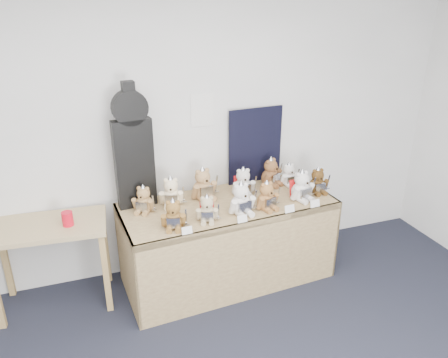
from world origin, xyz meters
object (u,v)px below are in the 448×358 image
object	(u,v)px
red_cup	(68,219)
teddy_front_right	(267,197)
display_table	(231,223)
teddy_back_right	(271,173)
teddy_front_left	(207,210)
teddy_front_far_left	(173,216)
teddy_front_centre	(241,200)
teddy_back_centre_right	(243,183)
side_table	(49,238)
teddy_front_end	(317,182)
teddy_back_end	(289,175)
teddy_back_centre_left	(203,185)
guitar_case	(133,148)
teddy_back_left	(171,193)
teddy_front_far_right	(302,187)

from	to	relation	value
red_cup	teddy_front_right	bearing A→B (deg)	-9.98
display_table	teddy_back_right	distance (m)	0.67
teddy_front_left	teddy_front_far_left	bearing A→B (deg)	-159.78
teddy_front_left	teddy_back_right	distance (m)	0.94
teddy_front_centre	teddy_back_centre_right	xyz separation A→B (m)	(0.15, 0.34, -0.01)
side_table	teddy_front_centre	bearing A→B (deg)	-8.71
display_table	teddy_back_right	size ratio (longest dim) A/B	6.33
teddy_front_far_left	teddy_front_left	bearing A→B (deg)	18.95
teddy_front_centre	teddy_front_end	size ratio (longest dim) A/B	1.16
side_table	teddy_back_end	world-z (taller)	teddy_back_end
teddy_front_centre	teddy_front_right	distance (m)	0.24
teddy_front_end	teddy_front_right	bearing A→B (deg)	-166.33
display_table	teddy_back_centre_left	bearing A→B (deg)	122.98
teddy_front_far_left	teddy_front_centre	world-z (taller)	teddy_front_centre
teddy_front_right	teddy_back_end	xyz separation A→B (m)	(0.41, 0.40, -0.01)
guitar_case	teddy_back_centre_left	distance (m)	0.71
red_cup	teddy_back_centre_left	distance (m)	1.18
display_table	teddy_front_centre	world-z (taller)	teddy_front_centre
teddy_back_left	teddy_front_left	bearing A→B (deg)	-47.71
teddy_front_centre	teddy_back_right	size ratio (longest dim) A/B	1.02
side_table	teddy_back_centre_right	xyz separation A→B (m)	(1.70, -0.03, 0.26)
guitar_case	teddy_back_end	size ratio (longest dim) A/B	4.41
teddy_back_right	guitar_case	bearing A→B (deg)	152.64
teddy_front_far_left	teddy_back_right	size ratio (longest dim) A/B	0.89
teddy_front_far_left	side_table	bearing A→B (deg)	170.81
side_table	teddy_back_centre_right	distance (m)	1.72
display_table	teddy_front_far_left	xyz separation A→B (m)	(-0.56, -0.20, 0.28)
teddy_front_far_right	teddy_back_centre_right	world-z (taller)	teddy_front_far_right
guitar_case	teddy_front_left	xyz separation A→B (m)	(0.49, -0.48, -0.43)
display_table	teddy_front_far_right	size ratio (longest dim) A/B	6.27
side_table	teddy_front_left	size ratio (longest dim) A/B	3.83
teddy_front_right	teddy_back_centre_left	world-z (taller)	teddy_back_centre_left
display_table	teddy_front_centre	xyz separation A→B (m)	(0.03, -0.15, 0.29)
guitar_case	teddy_back_centre_left	bearing A→B (deg)	-11.70
teddy_front_far_left	teddy_back_centre_left	distance (m)	0.58
side_table	teddy_back_left	world-z (taller)	teddy_back_left
teddy_back_centre_right	teddy_back_right	distance (m)	0.36
side_table	teddy_back_centre_left	xyz separation A→B (m)	(1.34, 0.02, 0.27)
teddy_back_end	teddy_back_left	bearing A→B (deg)	177.24
teddy_front_centre	teddy_back_left	distance (m)	0.63
guitar_case	teddy_front_right	world-z (taller)	guitar_case
teddy_front_far_right	teddy_back_centre_right	bearing A→B (deg)	136.49
teddy_front_far_right	teddy_back_centre_left	size ratio (longest dim) A/B	0.95
side_table	teddy_front_end	xyz separation A→B (m)	(2.37, -0.21, 0.25)
red_cup	teddy_front_left	xyz separation A→B (m)	(1.08, -0.33, 0.06)
teddy_front_left	teddy_back_left	size ratio (longest dim) A/B	0.86
teddy_front_far_right	teddy_back_right	bearing A→B (deg)	93.81
side_table	teddy_front_centre	size ratio (longest dim) A/B	3.08
teddy_back_left	teddy_back_right	distance (m)	1.01
teddy_front_centre	teddy_back_right	bearing A→B (deg)	35.93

